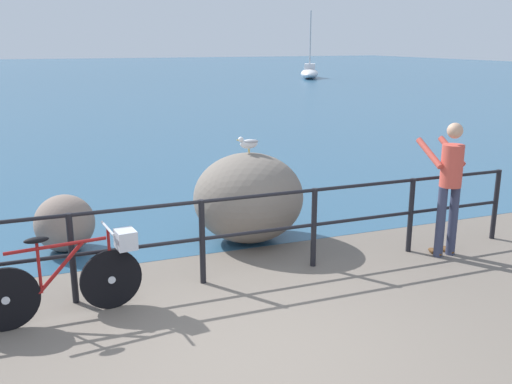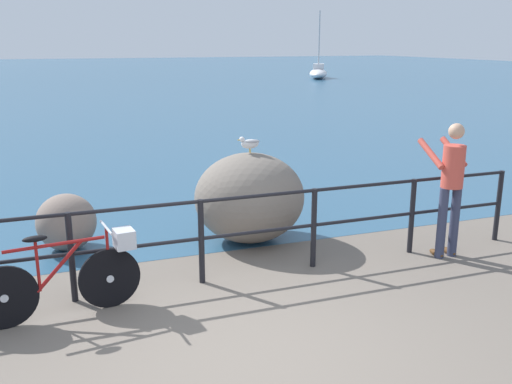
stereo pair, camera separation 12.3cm
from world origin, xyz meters
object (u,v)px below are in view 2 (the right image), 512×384
breakwater_boulder_left (66,222)px  seagull (250,143)px  bicycle (73,273)px  breakwater_boulder_main (250,198)px  person_at_railing (451,184)px  sailboat (318,73)px

breakwater_boulder_left → seagull: size_ratio=2.47×
bicycle → breakwater_boulder_main: (2.48, 1.54, 0.17)m
seagull → bicycle: bearing=30.5°
person_at_railing → breakwater_boulder_left: size_ratio=2.13×
person_at_railing → bicycle: bearing=90.4°
bicycle → sailboat: bearing=53.0°
bicycle → breakwater_boulder_main: bearing=24.7°
bicycle → person_at_railing: size_ratio=0.95×
breakwater_boulder_left → sailboat: 37.30m
breakwater_boulder_main → sailboat: size_ratio=0.32×
person_at_railing → sailboat: bearing=-23.8°
bicycle → breakwater_boulder_left: bearing=82.5°
breakwater_boulder_main → bicycle: bearing=-148.2°
person_at_railing → sailboat: (14.75, 33.83, -0.57)m
breakwater_boulder_main → breakwater_boulder_left: bearing=168.1°
bicycle → seagull: (2.51, 1.59, 0.94)m
person_at_railing → breakwater_boulder_main: 2.71m
sailboat → seagull: bearing=-0.2°
bicycle → sailboat: 39.07m
bicycle → person_at_railing: person_at_railing is taller
breakwater_boulder_left → person_at_railing: bearing=-23.1°
seagull → person_at_railing: bearing=143.2°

